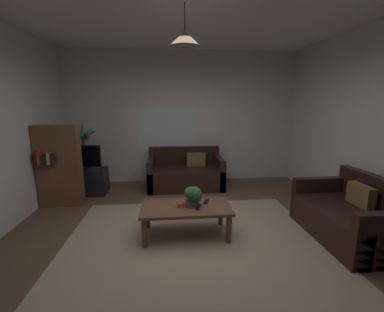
{
  "coord_description": "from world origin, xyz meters",
  "views": [
    {
      "loc": [
        -0.32,
        -3.05,
        1.74
      ],
      "look_at": [
        0.0,
        0.3,
        1.05
      ],
      "focal_mm": 23.7,
      "sensor_mm": 36.0,
      "label": 1
    }
  ],
  "objects_px": {
    "couch_under_window": "(186,174)",
    "potted_plant_on_table": "(193,195)",
    "book_on_table_0": "(181,205)",
    "remote_on_table_0": "(206,201)",
    "remote_on_table_1": "(198,207)",
    "book_on_table_1": "(181,204)",
    "couch_right_side": "(351,218)",
    "potted_palm_corner": "(85,159)",
    "pendant_lamp": "(185,38)",
    "tv_stand": "(83,182)",
    "tv": "(81,157)",
    "coffee_table": "(186,211)",
    "bookshelf_corner": "(59,166)"
  },
  "relations": [
    {
      "from": "couch_under_window",
      "to": "potted_plant_on_table",
      "type": "height_order",
      "value": "couch_under_window"
    },
    {
      "from": "book_on_table_0",
      "to": "remote_on_table_0",
      "type": "bearing_deg",
      "value": 16.08
    },
    {
      "from": "couch_under_window",
      "to": "remote_on_table_1",
      "type": "distance_m",
      "value": 2.12
    },
    {
      "from": "book_on_table_1",
      "to": "remote_on_table_1",
      "type": "height_order",
      "value": "book_on_table_1"
    },
    {
      "from": "couch_right_side",
      "to": "potted_palm_corner",
      "type": "height_order",
      "value": "potted_palm_corner"
    },
    {
      "from": "potted_palm_corner",
      "to": "pendant_lamp",
      "type": "distance_m",
      "value": 3.49
    },
    {
      "from": "tv_stand",
      "to": "pendant_lamp",
      "type": "distance_m",
      "value": 3.44
    },
    {
      "from": "potted_plant_on_table",
      "to": "tv",
      "type": "xyz_separation_m",
      "value": [
        -1.99,
        1.78,
        0.18
      ]
    },
    {
      "from": "remote_on_table_0",
      "to": "pendant_lamp",
      "type": "bearing_deg",
      "value": -136.64
    },
    {
      "from": "potted_plant_on_table",
      "to": "pendant_lamp",
      "type": "xyz_separation_m",
      "value": [
        -0.1,
        -0.0,
        1.93
      ]
    },
    {
      "from": "book_on_table_1",
      "to": "book_on_table_0",
      "type": "bearing_deg",
      "value": 132.75
    },
    {
      "from": "remote_on_table_1",
      "to": "tv_stand",
      "type": "xyz_separation_m",
      "value": [
        -2.05,
        1.86,
        -0.17
      ]
    },
    {
      "from": "potted_plant_on_table",
      "to": "tv_stand",
      "type": "xyz_separation_m",
      "value": [
        -1.99,
        1.8,
        -0.31
      ]
    },
    {
      "from": "couch_right_side",
      "to": "remote_on_table_1",
      "type": "distance_m",
      "value": 2.0
    },
    {
      "from": "book_on_table_1",
      "to": "remote_on_table_1",
      "type": "distance_m",
      "value": 0.23
    },
    {
      "from": "coffee_table",
      "to": "book_on_table_1",
      "type": "relative_size",
      "value": 9.91
    },
    {
      "from": "couch_right_side",
      "to": "bookshelf_corner",
      "type": "bearing_deg",
      "value": -109.7
    },
    {
      "from": "bookshelf_corner",
      "to": "couch_right_side",
      "type": "bearing_deg",
      "value": -19.7
    },
    {
      "from": "couch_under_window",
      "to": "tv_stand",
      "type": "distance_m",
      "value": 2.05
    },
    {
      "from": "coffee_table",
      "to": "tv",
      "type": "height_order",
      "value": "tv"
    },
    {
      "from": "couch_under_window",
      "to": "bookshelf_corner",
      "type": "distance_m",
      "value": 2.4
    },
    {
      "from": "couch_right_side",
      "to": "coffee_table",
      "type": "distance_m",
      "value": 2.17
    },
    {
      "from": "bookshelf_corner",
      "to": "book_on_table_1",
      "type": "bearing_deg",
      "value": -31.2
    },
    {
      "from": "coffee_table",
      "to": "book_on_table_0",
      "type": "relative_size",
      "value": 8.6
    },
    {
      "from": "pendant_lamp",
      "to": "couch_right_side",
      "type": "bearing_deg",
      "value": -7.31
    },
    {
      "from": "remote_on_table_0",
      "to": "potted_palm_corner",
      "type": "relative_size",
      "value": 0.11
    },
    {
      "from": "book_on_table_0",
      "to": "tv_stand",
      "type": "height_order",
      "value": "tv_stand"
    },
    {
      "from": "remote_on_table_1",
      "to": "tv",
      "type": "relative_size",
      "value": 0.21
    },
    {
      "from": "potted_plant_on_table",
      "to": "couch_under_window",
      "type": "bearing_deg",
      "value": 88.71
    },
    {
      "from": "coffee_table",
      "to": "tv",
      "type": "bearing_deg",
      "value": 136.76
    },
    {
      "from": "book_on_table_0",
      "to": "couch_right_side",
      "type": "bearing_deg",
      "value": -7.58
    },
    {
      "from": "book_on_table_0",
      "to": "tv_stand",
      "type": "distance_m",
      "value": 2.56
    },
    {
      "from": "coffee_table",
      "to": "potted_palm_corner",
      "type": "distance_m",
      "value": 2.96
    },
    {
      "from": "coffee_table",
      "to": "tv",
      "type": "relative_size",
      "value": 1.57
    },
    {
      "from": "couch_under_window",
      "to": "potted_palm_corner",
      "type": "height_order",
      "value": "potted_palm_corner"
    },
    {
      "from": "book_on_table_1",
      "to": "remote_on_table_1",
      "type": "relative_size",
      "value": 0.74
    },
    {
      "from": "coffee_table",
      "to": "remote_on_table_0",
      "type": "height_order",
      "value": "remote_on_table_0"
    },
    {
      "from": "tv_stand",
      "to": "potted_palm_corner",
      "type": "height_order",
      "value": "potted_palm_corner"
    },
    {
      "from": "remote_on_table_0",
      "to": "potted_plant_on_table",
      "type": "distance_m",
      "value": 0.27
    },
    {
      "from": "pendant_lamp",
      "to": "tv_stand",
      "type": "bearing_deg",
      "value": 136.41
    },
    {
      "from": "coffee_table",
      "to": "book_on_table_0",
      "type": "distance_m",
      "value": 0.1
    },
    {
      "from": "couch_under_window",
      "to": "coffee_table",
      "type": "xyz_separation_m",
      "value": [
        -0.14,
        -2.05,
        0.08
      ]
    },
    {
      "from": "book_on_table_1",
      "to": "coffee_table",
      "type": "bearing_deg",
      "value": -13.67
    },
    {
      "from": "book_on_table_0",
      "to": "remote_on_table_0",
      "type": "xyz_separation_m",
      "value": [
        0.36,
        0.1,
        -0.0
      ]
    },
    {
      "from": "coffee_table",
      "to": "book_on_table_1",
      "type": "bearing_deg",
      "value": 166.33
    },
    {
      "from": "remote_on_table_1",
      "to": "potted_plant_on_table",
      "type": "relative_size",
      "value": 0.59
    },
    {
      "from": "couch_under_window",
      "to": "remote_on_table_0",
      "type": "xyz_separation_m",
      "value": [
        0.15,
        -1.93,
        0.15
      ]
    },
    {
      "from": "potted_plant_on_table",
      "to": "tv",
      "type": "distance_m",
      "value": 2.67
    },
    {
      "from": "coffee_table",
      "to": "potted_plant_on_table",
      "type": "xyz_separation_m",
      "value": [
        0.1,
        0.0,
        0.21
      ]
    },
    {
      "from": "tv_stand",
      "to": "couch_right_side",
      "type": "bearing_deg",
      "value": -27.2
    }
  ]
}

